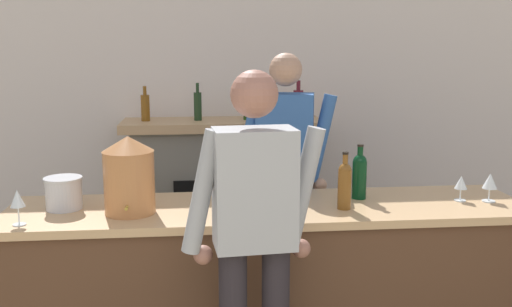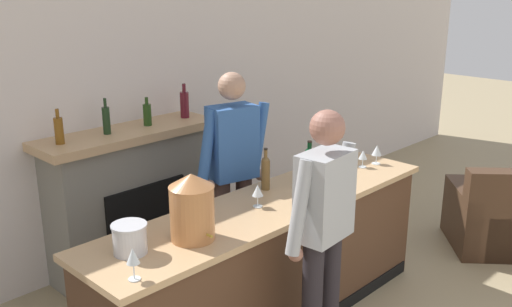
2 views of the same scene
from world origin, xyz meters
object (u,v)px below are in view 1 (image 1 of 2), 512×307
object	(u,v)px
person_bartender	(285,176)
wine_glass_back_row	(490,182)
wine_bottle_rose_blush	(360,174)
copper_dispenser	(129,175)
wine_glass_near_bucket	(247,186)
person_customer	(254,241)
ice_bucket_steel	(64,193)
wine_bottle_port_short	(345,184)
wine_bottle_merlot_tall	(293,172)
fireplace_stone	(223,195)
wine_glass_mid_counter	(461,184)
wine_glass_front_left	(18,200)

from	to	relation	value
person_bartender	wine_glass_back_row	world-z (taller)	person_bartender
person_bartender	wine_bottle_rose_blush	xyz separation A→B (m)	(0.36, -0.46, 0.11)
copper_dispenser	wine_glass_near_bucket	size ratio (longest dim) A/B	2.59
person_customer	wine_bottle_rose_blush	bearing A→B (deg)	44.58
copper_dispenser	wine_glass_back_row	bearing A→B (deg)	0.59
ice_bucket_steel	wine_bottle_rose_blush	world-z (taller)	wine_bottle_rose_blush
wine_bottle_port_short	wine_bottle_merlot_tall	xyz separation A→B (m)	(-0.23, 0.31, -0.00)
fireplace_stone	person_customer	xyz separation A→B (m)	(0.05, -2.01, 0.32)
wine_bottle_rose_blush	wine_bottle_port_short	xyz separation A→B (m)	(-0.14, -0.20, -0.00)
person_customer	ice_bucket_steel	xyz separation A→B (m)	(-0.97, 0.61, 0.09)
wine_glass_back_row	wine_bottle_port_short	bearing A→B (deg)	-175.96
wine_glass_near_bucket	wine_glass_mid_counter	distance (m)	1.21
wine_bottle_port_short	wine_glass_mid_counter	xyz separation A→B (m)	(0.70, 0.09, -0.04)
wine_bottle_merlot_tall	wine_glass_near_bucket	xyz separation A→B (m)	(-0.28, -0.19, -0.03)
fireplace_stone	wine_glass_back_row	distance (m)	2.12
wine_glass_mid_counter	wine_glass_back_row	bearing A→B (deg)	-11.33
wine_bottle_merlot_tall	wine_glass_front_left	world-z (taller)	wine_bottle_merlot_tall
wine_bottle_merlot_tall	wine_glass_mid_counter	world-z (taller)	wine_bottle_merlot_tall
wine_bottle_port_short	wine_glass_front_left	world-z (taller)	wine_bottle_port_short
wine_glass_back_row	wine_bottle_rose_blush	bearing A→B (deg)	168.69
person_customer	wine_bottle_rose_blush	world-z (taller)	person_customer
ice_bucket_steel	wine_bottle_port_short	size ratio (longest dim) A/B	0.65
copper_dispenser	person_bartender	bearing A→B (deg)	34.17
wine_glass_back_row	wine_glass_front_left	distance (m)	2.52
copper_dispenser	wine_bottle_merlot_tall	bearing A→B (deg)	16.39
wine_bottle_port_short	wine_glass_near_bucket	size ratio (longest dim) A/B	1.97
ice_bucket_steel	wine_glass_near_bucket	xyz separation A→B (m)	(0.99, -0.04, 0.02)
wine_glass_mid_counter	wine_bottle_rose_blush	bearing A→B (deg)	168.69
wine_glass_front_left	wine_glass_back_row	bearing A→B (deg)	4.07
wine_bottle_merlot_tall	person_bartender	bearing A→B (deg)	88.80
copper_dispenser	wine_glass_mid_counter	world-z (taller)	copper_dispenser
fireplace_stone	wine_bottle_merlot_tall	world-z (taller)	fireplace_stone
wine_bottle_merlot_tall	copper_dispenser	bearing A→B (deg)	-163.61
person_customer	wine_glass_near_bucket	distance (m)	0.59
person_bartender	wine_bottle_merlot_tall	bearing A→B (deg)	-91.20
wine_bottle_port_short	wine_glass_near_bucket	bearing A→B (deg)	167.63
person_customer	wine_bottle_rose_blush	distance (m)	0.96
wine_glass_back_row	wine_glass_near_bucket	distance (m)	1.37
wine_bottle_port_short	wine_glass_front_left	bearing A→B (deg)	-175.91
fireplace_stone	wine_bottle_merlot_tall	size ratio (longest dim) A/B	4.94
person_bartender	wine_glass_mid_counter	size ratio (longest dim) A/B	12.18
ice_bucket_steel	wine_glass_front_left	xyz separation A→B (m)	(-0.16, -0.27, 0.04)
wine_glass_near_bucket	wine_glass_front_left	xyz separation A→B (m)	(-1.15, -0.23, 0.02)
fireplace_stone	person_bartender	world-z (taller)	person_bartender
fireplace_stone	person_bartender	distance (m)	1.02
wine_bottle_merlot_tall	person_customer	bearing A→B (deg)	-111.41
person_bartender	wine_bottle_port_short	xyz separation A→B (m)	(0.23, -0.66, 0.11)
person_customer	fireplace_stone	bearing A→B (deg)	91.56
copper_dispenser	wine_glass_back_row	world-z (taller)	copper_dispenser
copper_dispenser	wine_glass_mid_counter	xyz separation A→B (m)	(1.84, 0.05, -0.10)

